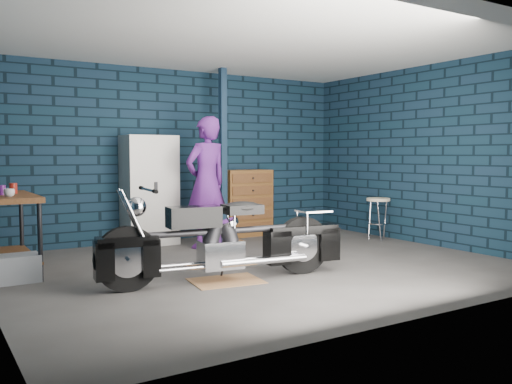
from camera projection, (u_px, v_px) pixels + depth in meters
ground at (260, 266)px, 6.63m from camera, size 6.00×6.00×0.00m
room_walls at (237, 112)px, 6.96m from camera, size 6.02×5.01×2.71m
support_post at (223, 155)px, 8.48m from camera, size 0.10×0.10×2.70m
workbench at (7, 234)px, 6.17m from camera, size 0.60×1.40×0.91m
drip_mat at (226, 281)px, 5.83m from camera, size 0.81×0.65×0.01m
motorcycle at (226, 234)px, 5.79m from camera, size 2.40×0.94×1.03m
person at (206, 182)px, 7.87m from camera, size 0.77×0.58×1.91m
storage_bin at (16, 268)px, 5.78m from camera, size 0.47×0.33×0.29m
locker at (149, 190)px, 8.16m from camera, size 0.77×0.55×1.65m
tool_chest at (246, 203)px, 9.07m from camera, size 0.83×0.46×1.10m
shop_stool at (378, 219)px, 8.58m from camera, size 0.41×0.41×0.67m
cup_a at (9, 193)px, 5.80m from camera, size 0.12×0.12×0.09m
mug_purple at (2, 190)px, 6.06m from camera, size 0.09×0.09×0.11m
mug_red at (13, 188)px, 6.28m from camera, size 0.11×0.11×0.12m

